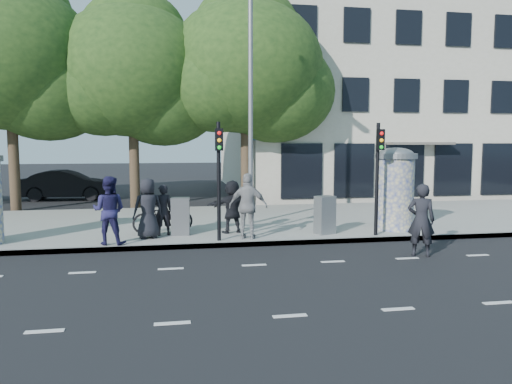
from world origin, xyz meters
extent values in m
plane|color=black|center=(0.00, 0.00, 0.00)|extent=(120.00, 120.00, 0.00)
cube|color=gray|center=(0.00, 7.50, 0.07)|extent=(40.00, 8.00, 0.15)
cube|color=slate|center=(0.00, 3.55, 0.07)|extent=(40.00, 0.10, 0.16)
cube|color=silver|center=(0.00, -2.20, 0.00)|extent=(32.00, 0.12, 0.01)
cube|color=silver|center=(0.00, 1.40, 0.00)|extent=(32.00, 0.12, 0.01)
cylinder|color=beige|center=(5.20, 4.70, 1.30)|extent=(1.20, 1.20, 2.30)
cylinder|color=slate|center=(5.20, 4.70, 2.53)|extent=(1.36, 1.36, 0.16)
ellipsoid|color=slate|center=(5.20, 4.70, 2.61)|extent=(1.10, 1.10, 0.38)
cylinder|color=black|center=(-0.60, 3.85, 1.85)|extent=(0.11, 0.11, 3.40)
cube|color=black|center=(-0.60, 3.67, 3.05)|extent=(0.22, 0.14, 0.62)
cylinder|color=black|center=(4.20, 3.85, 1.85)|extent=(0.11, 0.11, 3.40)
cube|color=black|center=(4.20, 3.67, 3.05)|extent=(0.22, 0.14, 0.62)
cylinder|color=slate|center=(0.80, 6.70, 4.15)|extent=(0.16, 0.16, 8.00)
cylinder|color=#38281C|center=(-8.50, 12.50, 2.36)|extent=(0.44, 0.44, 4.73)
ellipsoid|color=#1C3914|center=(-8.50, 12.50, 6.51)|extent=(7.20, 7.20, 6.12)
cylinder|color=#38281C|center=(-3.50, 12.70, 2.21)|extent=(0.44, 0.44, 4.41)
ellipsoid|color=#1C3914|center=(-3.50, 12.70, 6.08)|extent=(6.80, 6.80, 5.78)
cylinder|color=#38281C|center=(1.50, 12.30, 2.29)|extent=(0.44, 0.44, 4.59)
ellipsoid|color=#1C3914|center=(1.50, 12.30, 6.32)|extent=(7.00, 7.00, 5.95)
cube|color=#B5AD97|center=(12.00, 20.00, 6.00)|extent=(20.00, 15.00, 12.00)
cube|color=black|center=(12.00, 12.45, 1.60)|extent=(18.00, 0.10, 2.60)
cube|color=#59544C|center=(10.00, 12.10, 2.90)|extent=(3.20, 0.90, 0.12)
cube|color=#194C8C|center=(2.50, 12.45, 3.20)|extent=(1.60, 0.06, 0.30)
imported|color=black|center=(-2.62, 4.54, 1.04)|extent=(0.99, 0.78, 1.78)
imported|color=black|center=(-2.19, 4.92, 0.93)|extent=(0.63, 0.48, 1.56)
imported|color=#1E1B45|center=(-3.65, 3.85, 1.10)|extent=(1.06, 0.91, 1.90)
imported|color=gray|center=(0.27, 3.95, 1.11)|extent=(1.27, 0.96, 1.93)
imported|color=black|center=(-0.07, 5.00, 0.98)|extent=(1.61, 0.84, 1.65)
imported|color=black|center=(4.46, 1.60, 0.96)|extent=(0.82, 0.71, 1.91)
imported|color=black|center=(-2.20, 5.44, 0.65)|extent=(1.03, 1.99, 1.00)
cube|color=#5D5E61|center=(-1.67, 4.92, 0.72)|extent=(0.58, 0.45, 1.15)
cube|color=slate|center=(2.73, 4.32, 0.74)|extent=(0.67, 0.57, 1.17)
imported|color=black|center=(-7.14, 16.55, 0.76)|extent=(1.80, 4.67, 1.52)
camera|label=1|loc=(-2.03, -10.30, 3.01)|focal=35.00mm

